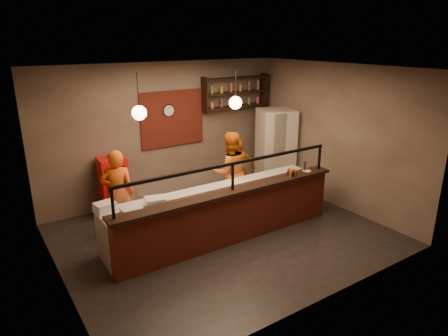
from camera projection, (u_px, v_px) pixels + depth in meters
floor at (224, 235)px, 7.86m from camera, size 6.00×6.00×0.00m
ceiling at (223, 69)px, 6.86m from camera, size 6.00×6.00×0.00m
wall_back at (165, 132)px, 9.34m from camera, size 6.00×0.00×6.00m
wall_left at (51, 190)px, 5.79m from camera, size 0.00×5.00×5.00m
wall_right at (335, 136)px, 8.94m from camera, size 0.00×5.00×5.00m
wall_front at (325, 202)px, 5.38m from camera, size 6.00×0.00×6.00m
brick_patch at (173, 119)px, 9.33m from camera, size 1.60×0.04×1.30m
service_counter at (232, 217)px, 7.47m from camera, size 4.60×0.25×1.00m
counter_ledge at (233, 191)px, 7.30m from camera, size 4.70×0.37×0.06m
worktop_cabinet at (218, 212)px, 7.89m from camera, size 4.60×0.75×0.85m
worktop at (218, 191)px, 7.75m from camera, size 4.60×0.75×0.05m
sneeze_guard at (233, 174)px, 7.20m from camera, size 4.50×0.05×0.52m
wall_shelving at (236, 92)px, 9.95m from camera, size 1.84×0.28×0.85m
wall_clock at (168, 111)px, 9.21m from camera, size 0.30×0.04×0.30m
pendant_left at (139, 113)px, 6.44m from camera, size 0.24×0.24×0.77m
pendant_right at (235, 103)px, 7.43m from camera, size 0.24×0.24×0.77m
cook_left at (118, 193)px, 7.64m from camera, size 0.75×0.64×1.73m
cook_mid at (230, 172)px, 8.71m from camera, size 1.03×0.89×1.81m
cook_right at (238, 171)px, 9.25m from camera, size 0.93×0.47×1.53m
fridge at (275, 149)px, 10.14m from camera, size 1.06×1.03×2.02m
red_cooler at (114, 186)px, 8.62m from camera, size 0.58×0.53×1.29m
pizza_dough at (236, 184)px, 8.01m from camera, size 0.58×0.58×0.01m
prep_tub_a at (155, 202)px, 6.93m from camera, size 0.40×0.35×0.17m
prep_tub_b at (105, 207)px, 6.73m from camera, size 0.37×0.32×0.17m
prep_tub_c at (132, 212)px, 6.55m from camera, size 0.34×0.27×0.17m
rolling_pin at (165, 201)px, 7.11m from camera, size 0.35×0.15×0.06m
condiment_caddy at (292, 173)px, 8.02m from camera, size 0.18×0.15×0.09m
pepper_mill at (305, 166)px, 8.29m from camera, size 0.05×0.05×0.21m
small_plate at (307, 171)px, 8.30m from camera, size 0.21×0.21×0.01m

